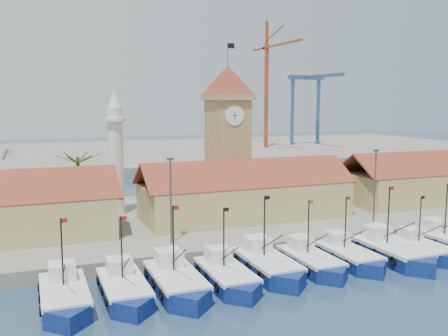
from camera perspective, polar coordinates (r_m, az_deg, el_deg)
name	(u,v)px	position (r m, az deg, el deg)	size (l,w,h in m)	color
ground	(332,279)	(48.32, 12.21, -12.28)	(400.00, 400.00, 0.00)	#1B324A
quay	(233,216)	(68.52, 1.02, -5.54)	(140.00, 32.00, 1.50)	gray
terminal	(122,154)	(150.64, -11.57, 1.56)	(240.00, 80.00, 2.00)	gray
boat_0	(65,299)	(42.76, -17.75, -14.04)	(3.62, 9.91, 7.50)	#0B1758
boat_1	(125,291)	(43.24, -11.29, -13.60)	(3.51, 9.63, 7.28)	#0B1758
boat_2	(177,284)	(43.97, -5.41, -13.04)	(3.80, 10.42, 7.88)	#0B1758
boat_3	(227,278)	(45.32, 0.39, -12.44)	(3.54, 9.70, 7.34)	#0B1758
boat_4	(268,267)	(48.09, 5.10, -11.20)	(3.82, 10.46, 7.91)	#0B1758
boat_5	(312,263)	(50.04, 10.05, -10.63)	(3.46, 9.47, 7.17)	#0B1758
boat_6	(350,257)	(52.53, 14.16, -9.86)	(3.48, 9.53, 7.21)	#0B1758
boat_7	(393,254)	(54.67, 18.78, -9.24)	(3.91, 10.71, 8.10)	#0B1758
boat_8	(424,250)	(57.45, 21.91, -8.72)	(3.26, 8.94, 6.76)	#0B1758
hall_center	(245,198)	(64.25, 2.39, -3.47)	(27.04, 10.13, 7.61)	tan
hall_right	(438,184)	(82.38, 23.22, -1.64)	(31.20, 10.13, 7.61)	tan
clock_tower	(228,134)	(68.73, 0.41, 3.96)	(5.80, 5.80, 22.70)	tan
minaret	(116,152)	(66.84, -12.28, 1.77)	(3.00, 3.00, 16.30)	silver
palm_tree	(79,183)	(64.70, -16.28, -1.66)	(5.60, 5.03, 8.39)	brown
lamp_posts	(277,189)	(56.93, 6.12, -2.39)	(80.70, 0.25, 9.03)	#3F3F44
crane_red_right	(268,78)	(158.06, 5.08, 10.17)	(1.00, 31.49, 39.16)	#AC391A
gantry	(311,91)	(168.84, 9.91, 8.70)	(13.00, 22.00, 23.20)	#2B4E83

